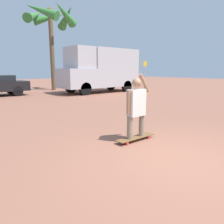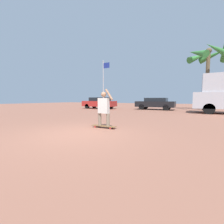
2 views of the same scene
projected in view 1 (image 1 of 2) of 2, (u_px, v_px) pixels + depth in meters
The scene contains 6 objects.
ground_plane at pixel (178, 161), 4.21m from camera, with size 80.00×80.00×0.00m, color #935B47.
skateboard at pixel (136, 138), 5.44m from camera, with size 1.12×0.25×0.09m.
person_skateboarder at pixel (136, 105), 5.28m from camera, with size 0.75×0.23×1.57m.
camper_van at pixel (101, 69), 16.92m from camera, with size 6.34×2.29×3.33m.
palm_tree_near_van at pixel (51, 19), 18.03m from camera, with size 4.38×4.48×7.04m.
street_sign at pixel (145, 71), 19.23m from camera, with size 0.44×0.06×2.48m.
Camera 1 is at (-3.50, -2.23, 1.74)m, focal length 35.00 mm.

